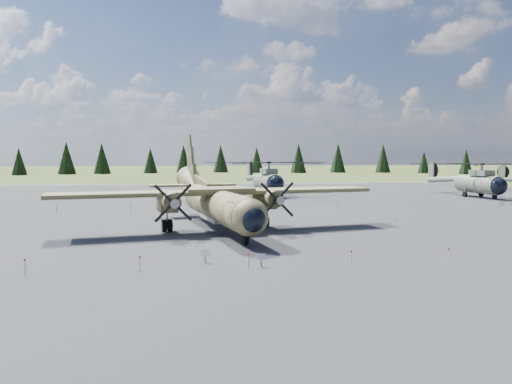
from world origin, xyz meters
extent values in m
plane|color=#555E2A|center=(0.00, 0.00, 0.00)|extent=(500.00, 500.00, 0.00)
cube|color=slate|center=(0.00, 10.00, 0.00)|extent=(120.00, 120.00, 0.04)
cylinder|color=#384123|center=(1.12, 0.42, 2.16)|extent=(5.80, 17.10, 2.63)
sphere|color=#384123|center=(2.73, -7.88, 2.16)|extent=(3.02, 3.02, 2.58)
sphere|color=black|center=(2.83, -8.39, 2.11)|extent=(2.22, 2.22, 1.89)
cube|color=black|center=(2.45, -6.41, 2.87)|extent=(2.13, 1.83, 0.52)
cone|color=#384123|center=(-0.99, 11.30, 3.15)|extent=(3.76, 6.83, 3.96)
cube|color=#97999C|center=(0.94, 1.34, 1.08)|extent=(2.83, 5.87, 0.47)
cube|color=#2C351C|center=(1.03, 0.88, 3.24)|extent=(27.35, 8.33, 0.33)
cube|color=#384123|center=(1.03, 0.88, 3.45)|extent=(6.18, 4.39, 0.33)
cylinder|color=#384123|center=(-3.06, -0.20, 2.72)|extent=(2.31, 5.06, 1.41)
cube|color=#384123|center=(-3.21, 0.54, 2.11)|extent=(1.99, 3.40, 0.75)
cone|color=gray|center=(-2.48, -3.20, 2.72)|extent=(0.86, 0.97, 0.71)
cylinder|color=black|center=(-3.21, 0.54, 0.52)|extent=(1.01, 1.17, 1.03)
cylinder|color=#384123|center=(5.24, 1.41, 2.72)|extent=(2.31, 5.06, 1.41)
cube|color=#384123|center=(5.09, 2.15, 2.11)|extent=(1.99, 3.40, 0.75)
cone|color=gray|center=(5.82, -1.59, 2.72)|extent=(0.86, 0.97, 0.71)
cylinder|color=black|center=(5.09, 2.15, 0.52)|extent=(1.01, 1.17, 1.03)
cube|color=#384123|center=(-0.31, 7.80, 3.71)|extent=(1.61, 7.02, 1.58)
cube|color=#2C351C|center=(-1.08, 11.76, 3.19)|extent=(9.25, 3.75, 0.21)
cylinder|color=gray|center=(2.52, -6.77, 1.20)|extent=(0.15, 0.15, 0.85)
cylinder|color=black|center=(2.52, -6.77, 0.52)|extent=(0.49, 0.92, 0.88)
cylinder|color=slate|center=(10.59, 35.41, 2.06)|extent=(3.78, 8.32, 2.79)
sphere|color=black|center=(11.10, 31.43, 2.01)|extent=(2.87, 2.87, 2.56)
sphere|color=slate|center=(10.08, 39.39, 2.06)|extent=(2.87, 2.87, 2.56)
cube|color=slate|center=(10.64, 34.97, 3.85)|extent=(2.33, 3.78, 0.84)
cylinder|color=gray|center=(10.64, 34.97, 4.68)|extent=(0.45, 0.45, 1.11)
cylinder|color=slate|center=(9.55, 43.54, 2.45)|extent=(2.14, 9.56, 1.60)
cube|color=slate|center=(9.02, 47.68, 3.85)|extent=(0.44, 1.58, 2.68)
cylinder|color=black|center=(9.40, 47.73, 3.85)|extent=(0.43, 2.88, 2.90)
cylinder|color=black|center=(11.01, 32.09, 0.45)|extent=(0.41, 0.79, 0.76)
cylinder|color=black|center=(8.93, 36.54, 0.45)|extent=(0.45, 0.93, 0.89)
cylinder|color=gray|center=(8.93, 36.54, 1.03)|extent=(0.17, 0.17, 1.62)
cylinder|color=black|center=(11.91, 36.93, 0.45)|extent=(0.45, 0.93, 0.89)
cylinder|color=gray|center=(11.91, 36.93, 1.03)|extent=(0.17, 0.17, 1.62)
cylinder|color=slate|center=(41.24, 28.02, 1.99)|extent=(3.72, 8.03, 2.69)
sphere|color=black|center=(41.77, 24.19, 1.93)|extent=(2.79, 2.79, 2.47)
sphere|color=slate|center=(40.71, 31.85, 1.99)|extent=(2.79, 2.79, 2.47)
cube|color=slate|center=(41.30, 27.59, 3.71)|extent=(2.28, 3.66, 0.81)
cylinder|color=gray|center=(41.30, 27.59, 4.51)|extent=(0.44, 0.44, 1.07)
cylinder|color=slate|center=(40.16, 35.84, 2.36)|extent=(2.15, 9.21, 1.54)
cube|color=slate|center=(39.60, 39.83, 3.71)|extent=(0.44, 1.52, 2.58)
cylinder|color=black|center=(39.97, 39.88, 3.71)|extent=(0.45, 2.78, 2.79)
cylinder|color=black|center=(41.68, 24.83, 0.43)|extent=(0.40, 0.76, 0.73)
cylinder|color=black|center=(39.63, 29.10, 0.43)|extent=(0.44, 0.90, 0.86)
cylinder|color=gray|center=(39.63, 29.10, 0.99)|extent=(0.17, 0.17, 1.56)
cylinder|color=black|center=(42.50, 29.50, 0.43)|extent=(0.44, 0.90, 0.86)
cylinder|color=gray|center=(42.50, 29.50, 0.99)|extent=(0.17, 0.17, 1.56)
cube|color=slate|center=(54.64, 42.83, 3.26)|extent=(0.71, 1.30, 2.27)
cylinder|color=black|center=(54.94, 42.96, 3.26)|extent=(1.01, 2.28, 2.46)
cube|color=gray|center=(-0.37, -11.83, 0.30)|extent=(0.10, 0.10, 0.59)
cube|color=silver|center=(-0.37, -11.88, 0.58)|extent=(0.50, 0.29, 0.33)
cube|color=gray|center=(2.76, -13.30, 0.30)|extent=(0.09, 0.09, 0.61)
cube|color=silver|center=(2.76, -13.35, 0.60)|extent=(0.49, 0.21, 0.34)
cylinder|color=silver|center=(-10.00, -13.50, 0.40)|extent=(0.07, 0.07, 0.80)
cylinder|color=#B21613|center=(-10.00, -13.50, 0.80)|extent=(0.12, 0.12, 0.10)
cylinder|color=silver|center=(-4.00, -13.50, 0.40)|extent=(0.07, 0.07, 0.80)
cylinder|color=#B21613|center=(-4.00, -13.50, 0.80)|extent=(0.12, 0.12, 0.10)
cylinder|color=silver|center=(2.00, -13.50, 0.40)|extent=(0.07, 0.07, 0.80)
cylinder|color=#B21613|center=(2.00, -13.50, 0.80)|extent=(0.12, 0.12, 0.10)
cylinder|color=silver|center=(8.00, -13.50, 0.40)|extent=(0.07, 0.07, 0.80)
cylinder|color=#B21613|center=(8.00, -13.50, 0.80)|extent=(0.12, 0.12, 0.10)
cylinder|color=silver|center=(14.00, -13.50, 0.40)|extent=(0.07, 0.07, 0.80)
cylinder|color=#B21613|center=(14.00, -13.50, 0.80)|extent=(0.12, 0.12, 0.10)
cylinder|color=silver|center=(-16.00, 16.00, 0.40)|extent=(0.07, 0.07, 0.80)
cylinder|color=#B21613|center=(-16.00, 16.00, 0.80)|extent=(0.12, 0.12, 0.10)
cylinder|color=silver|center=(-8.00, 16.00, 0.40)|extent=(0.07, 0.07, 0.80)
cylinder|color=#B21613|center=(-8.00, 16.00, 0.80)|extent=(0.12, 0.12, 0.10)
cylinder|color=silver|center=(0.00, 16.00, 0.40)|extent=(0.07, 0.07, 0.80)
cylinder|color=#B21613|center=(0.00, 16.00, 0.80)|extent=(0.12, 0.12, 0.10)
cylinder|color=silver|center=(8.00, 16.00, 0.40)|extent=(0.07, 0.07, 0.80)
cylinder|color=#B21613|center=(8.00, 16.00, 0.80)|extent=(0.12, 0.12, 0.10)
cylinder|color=silver|center=(16.00, 16.00, 0.40)|extent=(0.07, 0.07, 0.80)
cylinder|color=#B21613|center=(16.00, 16.00, 0.80)|extent=(0.12, 0.12, 0.10)
cylinder|color=silver|center=(16.50, 0.00, 0.40)|extent=(0.07, 0.07, 0.80)
cylinder|color=#B21613|center=(16.50, 0.00, 0.80)|extent=(0.12, 0.12, 0.10)
cone|color=black|center=(88.34, 113.03, 4.13)|extent=(4.63, 4.63, 8.26)
cone|color=black|center=(78.84, 123.55, 3.87)|extent=(4.33, 4.33, 7.73)
cone|color=black|center=(66.97, 130.87, 5.13)|extent=(5.74, 5.74, 10.26)
cone|color=black|center=(51.09, 133.48, 5.26)|extent=(5.89, 5.89, 10.52)
cone|color=black|center=(36.31, 132.20, 5.18)|extent=(5.80, 5.80, 10.35)
cone|color=black|center=(21.65, 134.27, 4.57)|extent=(5.12, 5.12, 9.13)
cone|color=black|center=(9.22, 140.53, 5.02)|extent=(5.62, 5.62, 10.04)
cone|color=black|center=(-4.13, 143.56, 5.03)|extent=(5.64, 5.64, 10.06)
cone|color=black|center=(-15.45, 135.63, 4.45)|extent=(4.98, 4.98, 8.89)
cone|color=black|center=(-31.10, 131.64, 5.20)|extent=(5.83, 5.83, 10.41)
cone|color=black|center=(-41.96, 129.28, 5.38)|extent=(6.03, 6.03, 10.76)
cone|color=black|center=(-55.22, 124.43, 4.34)|extent=(4.86, 4.86, 8.69)
camera|label=1|loc=(-1.10, -41.07, 6.39)|focal=35.00mm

